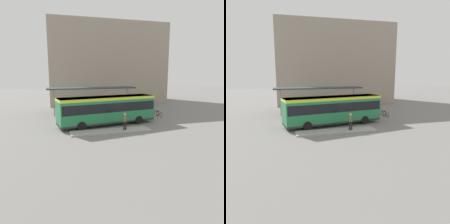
{
  "view_description": "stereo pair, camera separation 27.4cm",
  "coord_description": "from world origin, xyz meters",
  "views": [
    {
      "loc": [
        -5.99,
        -23.01,
        5.77
      ],
      "look_at": [
        0.54,
        0.0,
        1.42
      ],
      "focal_mm": 35.0,
      "sensor_mm": 36.0,
      "label": 1
    },
    {
      "loc": [
        -5.73,
        -23.08,
        5.77
      ],
      "look_at": [
        0.54,
        0.0,
        1.42
      ],
      "focal_mm": 35.0,
      "sensor_mm": 36.0,
      "label": 2
    }
  ],
  "objects": [
    {
      "name": "ground_plane",
      "position": [
        0.0,
        0.0,
        0.0
      ],
      "size": [
        120.0,
        120.0,
        0.0
      ],
      "primitive_type": "plane",
      "color": "slate"
    },
    {
      "name": "curb_island",
      "position": [
        -0.4,
        -2.89,
        0.06
      ],
      "size": [
        7.96,
        1.8,
        0.12
      ],
      "color": "#9E9E99",
      "rests_on": "ground_plane"
    },
    {
      "name": "city_bus",
      "position": [
        0.01,
        0.0,
        1.85
      ],
      "size": [
        11.15,
        4.32,
        3.16
      ],
      "rotation": [
        0.0,
        0.0,
        0.17
      ],
      "color": "#237A47",
      "rests_on": "ground_plane"
    },
    {
      "name": "pedestrian_waiting",
      "position": [
        1.01,
        -3.05,
        1.07
      ],
      "size": [
        0.47,
        0.51,
        1.65
      ],
      "rotation": [
        0.0,
        0.0,
        1.23
      ],
      "color": "#232328",
      "rests_on": "curb_island"
    },
    {
      "name": "bicycle_yellow",
      "position": [
        7.81,
        2.55,
        0.37
      ],
      "size": [
        0.48,
        1.71,
        0.74
      ],
      "rotation": [
        0.0,
        0.0,
        -1.65
      ],
      "color": "black",
      "rests_on": "ground_plane"
    },
    {
      "name": "bicycle_black",
      "position": [
        7.66,
        3.42,
        0.39
      ],
      "size": [
        0.48,
        1.8,
        0.77
      ],
      "rotation": [
        0.0,
        0.0,
        1.62
      ],
      "color": "black",
      "rests_on": "ground_plane"
    },
    {
      "name": "station_shelter",
      "position": [
        -0.43,
        6.74,
        3.6
      ],
      "size": [
        12.08,
        2.56,
        3.75
      ],
      "color": "#383D47",
      "rests_on": "ground_plane"
    },
    {
      "name": "potted_planter_near_shelter",
      "position": [
        0.07,
        4.77,
        0.76
      ],
      "size": [
        0.94,
        0.94,
        1.46
      ],
      "color": "slate",
      "rests_on": "ground_plane"
    },
    {
      "name": "station_building",
      "position": [
        4.77,
        19.76,
        7.36
      ],
      "size": [
        21.68,
        10.9,
        14.72
      ],
      "color": "gray",
      "rests_on": "ground_plane"
    }
  ]
}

